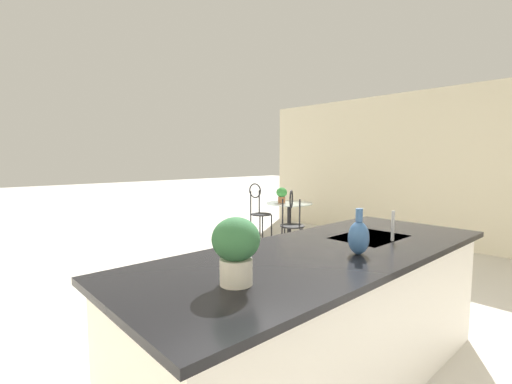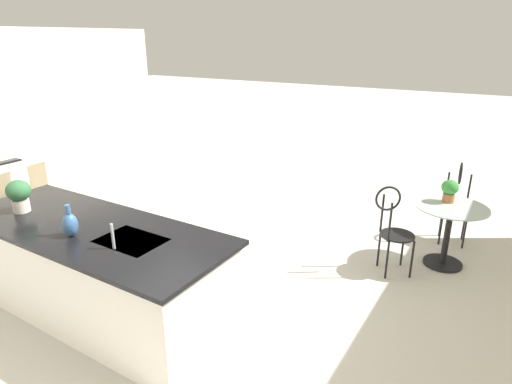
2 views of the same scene
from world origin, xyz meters
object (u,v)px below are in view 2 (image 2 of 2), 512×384
chair_by_island (457,200)px  writing_desk (2,180)px  potted_plant_counter_far (19,194)px  vase_on_counter (70,224)px  bistro_table (448,230)px  potted_plant_on_table (450,189)px  chair_near_window (393,226)px  keyboard (5,162)px

chair_by_island → writing_desk: (6.01, 2.51, -0.06)m
potted_plant_counter_far → vase_on_counter: (-0.90, 0.10, -0.07)m
bistro_table → writing_desk: same height
potted_plant_on_table → chair_by_island: bearing=-92.9°
bistro_table → chair_near_window: size_ratio=0.77×
bistro_table → potted_plant_counter_far: (3.54, 2.88, 0.66)m
chair_near_window → keyboard: (5.56, 1.15, 0.18)m
bistro_table → keyboard: bearing=15.3°
chair_near_window → vase_on_counter: vase_on_counter is taller
bistro_table → keyboard: size_ratio=1.82×
bistro_table → chair_by_island: 0.76m
keyboard → potted_plant_on_table: size_ratio=1.65×
chair_by_island → potted_plant_counter_far: 5.07m
writing_desk → bistro_table: bearing=-163.8°
chair_near_window → potted_plant_on_table: bearing=-124.7°
keyboard → potted_plant_counter_far: (-2.52, 1.22, 0.35)m
writing_desk → vase_on_counter: 3.65m
writing_desk → potted_plant_counter_far: (-2.50, 1.12, 0.60)m
potted_plant_on_table → keyboard: bearing=16.6°
chair_near_window → vase_on_counter: 3.30m
writing_desk → keyboard: keyboard is taller
bistro_table → potted_plant_on_table: size_ratio=3.00×
keyboard → chair_near_window: bearing=-168.3°
chair_near_window → writing_desk: (5.54, 1.25, -0.06)m
chair_near_window → vase_on_counter: (2.14, 2.47, 0.46)m
chair_by_island → potted_plant_counter_far: potted_plant_counter_far is taller
chair_near_window → writing_desk: chair_near_window is taller
writing_desk → potted_plant_on_table: bearing=-162.5°
bistro_table → vase_on_counter: (2.64, 2.98, 0.58)m
bistro_table → keyboard: 6.29m
keyboard → potted_plant_on_table: (-6.00, -1.78, 0.14)m
writing_desk → potted_plant_counter_far: potted_plant_counter_far is taller
writing_desk → keyboard: 0.27m
potted_plant_counter_far → writing_desk: bearing=-24.1°
chair_by_island → writing_desk: chair_by_island is taller
chair_by_island → keyboard: size_ratio=2.37×
chair_by_island → vase_on_counter: vase_on_counter is taller
writing_desk → vase_on_counter: vase_on_counter is taller
potted_plant_counter_far → chair_near_window: bearing=-142.1°
potted_plant_on_table → potted_plant_counter_far: size_ratio=0.83×
keyboard → vase_on_counter: vase_on_counter is taller
chair_by_island → potted_plant_counter_far: bearing=45.9°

